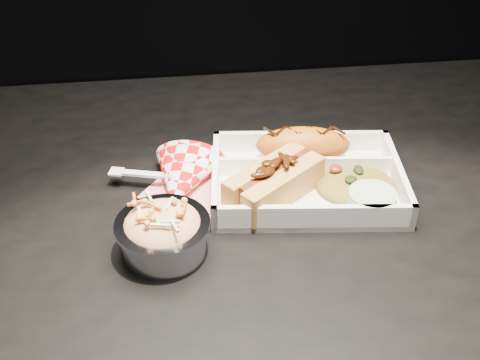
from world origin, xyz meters
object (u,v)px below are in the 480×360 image
foil_coleslaw_cup (163,231)px  hotdog (274,180)px  food_tray (306,182)px  dining_table (281,256)px  napkin_fork (182,180)px  fried_pastry (303,145)px

foil_coleslaw_cup → hotdog: bearing=29.4°
food_tray → dining_table: bearing=-130.6°
napkin_fork → fried_pastry: bearing=28.0°
hotdog → foil_coleslaw_cup: size_ratio=1.30×
dining_table → foil_coleslaw_cup: foil_coleslaw_cup is taller
dining_table → foil_coleslaw_cup: 0.21m
food_tray → foil_coleslaw_cup: (-0.19, -0.10, 0.02)m
food_tray → napkin_fork: bearing=-179.4°
fried_pastry → hotdog: size_ratio=0.92×
hotdog → napkin_fork: size_ratio=0.80×
hotdog → napkin_fork: (-0.12, 0.04, -0.02)m
hotdog → foil_coleslaw_cup: bearing=171.5°
fried_pastry → foil_coleslaw_cup: 0.25m
fried_pastry → napkin_fork: 0.18m
fried_pastry → hotdog: hotdog is taller
hotdog → dining_table: bearing=-81.8°
fried_pastry → napkin_fork: size_ratio=0.74×
foil_coleslaw_cup → napkin_fork: bearing=77.3°
food_tray → foil_coleslaw_cup: bearing=-145.1°
hotdog → foil_coleslaw_cup: 0.17m
food_tray → fried_pastry: (0.01, 0.05, 0.02)m
dining_table → hotdog: bearing=136.1°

